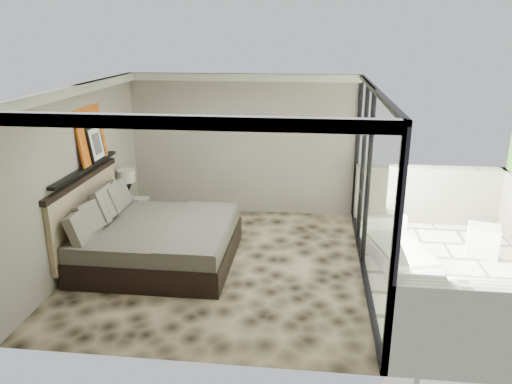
# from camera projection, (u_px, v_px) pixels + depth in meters

# --- Properties ---
(floor) EXTENTS (5.00, 5.00, 0.00)m
(floor) POSITION_uv_depth(u_px,v_px,m) (222.00, 264.00, 8.03)
(floor) COLOR black
(floor) RESTS_ON ground
(ceiling) EXTENTS (4.50, 5.00, 0.02)m
(ceiling) POSITION_uv_depth(u_px,v_px,m) (218.00, 88.00, 7.17)
(ceiling) COLOR silver
(ceiling) RESTS_ON back_wall
(back_wall) EXTENTS (4.50, 0.02, 2.80)m
(back_wall) POSITION_uv_depth(u_px,v_px,m) (243.00, 145.00, 9.95)
(back_wall) COLOR gray
(back_wall) RESTS_ON floor
(left_wall) EXTENTS (0.02, 5.00, 2.80)m
(left_wall) POSITION_uv_depth(u_px,v_px,m) (80.00, 176.00, 7.85)
(left_wall) COLOR gray
(left_wall) RESTS_ON floor
(glass_wall) EXTENTS (0.08, 5.00, 2.80)m
(glass_wall) POSITION_uv_depth(u_px,v_px,m) (370.00, 186.00, 7.35)
(glass_wall) COLOR white
(glass_wall) RESTS_ON floor
(terrace_slab) EXTENTS (3.00, 5.00, 0.12)m
(terrace_slab) POSITION_uv_depth(u_px,v_px,m) (463.00, 280.00, 7.64)
(terrace_slab) COLOR beige
(terrace_slab) RESTS_ON ground
(picture_ledge) EXTENTS (0.12, 2.20, 0.05)m
(picture_ledge) POSITION_uv_depth(u_px,v_px,m) (86.00, 168.00, 7.90)
(picture_ledge) COLOR black
(picture_ledge) RESTS_ON left_wall
(bed) EXTENTS (2.40, 2.32, 1.33)m
(bed) POSITION_uv_depth(u_px,v_px,m) (153.00, 239.00, 8.02)
(bed) COLOR black
(bed) RESTS_ON floor
(nightstand) EXTENTS (0.73, 0.73, 0.56)m
(nightstand) POSITION_uv_depth(u_px,v_px,m) (132.00, 212.00, 9.50)
(nightstand) COLOR black
(nightstand) RESTS_ON floor
(table_lamp) EXTENTS (0.33, 0.33, 0.60)m
(table_lamp) POSITION_uv_depth(u_px,v_px,m) (127.00, 181.00, 9.30)
(table_lamp) COLOR black
(table_lamp) RESTS_ON nightstand
(abstract_canvas) EXTENTS (0.13, 0.90, 0.90)m
(abstract_canvas) POSITION_uv_depth(u_px,v_px,m) (91.00, 135.00, 8.07)
(abstract_canvas) COLOR #A4120E
(abstract_canvas) RESTS_ON picture_ledge
(framed_print) EXTENTS (0.11, 0.50, 0.60)m
(framed_print) POSITION_uv_depth(u_px,v_px,m) (95.00, 143.00, 8.13)
(framed_print) COLOR black
(framed_print) RESTS_ON picture_ledge
(ottoman) EXTENTS (0.60, 0.60, 0.49)m
(ottoman) POSITION_uv_depth(u_px,v_px,m) (483.00, 240.00, 8.31)
(ottoman) COLOR white
(ottoman) RESTS_ON terrace_slab
(lounger) EXTENTS (1.08, 1.61, 0.58)m
(lounger) POSITION_uv_depth(u_px,v_px,m) (399.00, 254.00, 7.98)
(lounger) COLOR white
(lounger) RESTS_ON terrace_slab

